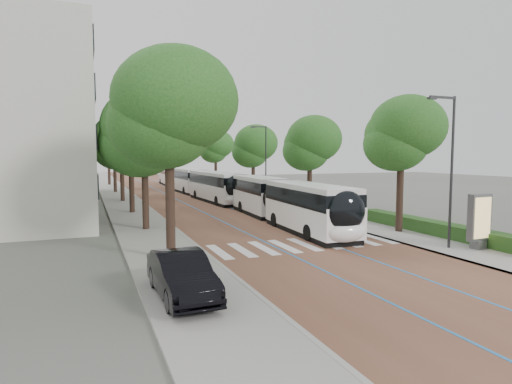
% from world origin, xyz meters
% --- Properties ---
extents(ground, '(160.00, 160.00, 0.00)m').
position_xyz_m(ground, '(0.00, 0.00, 0.00)').
color(ground, '#51544C').
rests_on(ground, ground).
extents(road, '(11.00, 140.00, 0.02)m').
position_xyz_m(road, '(0.00, 40.00, 0.01)').
color(road, brown).
rests_on(road, ground).
extents(sidewalk_left, '(4.00, 140.00, 0.12)m').
position_xyz_m(sidewalk_left, '(-7.50, 40.00, 0.06)').
color(sidewalk_left, gray).
rests_on(sidewalk_left, ground).
extents(sidewalk_right, '(4.00, 140.00, 0.12)m').
position_xyz_m(sidewalk_right, '(7.50, 40.00, 0.06)').
color(sidewalk_right, gray).
rests_on(sidewalk_right, ground).
extents(kerb_left, '(0.20, 140.00, 0.14)m').
position_xyz_m(kerb_left, '(-5.60, 40.00, 0.06)').
color(kerb_left, gray).
rests_on(kerb_left, ground).
extents(kerb_right, '(0.20, 140.00, 0.14)m').
position_xyz_m(kerb_right, '(5.60, 40.00, 0.06)').
color(kerb_right, gray).
rests_on(kerb_right, ground).
extents(zebra_crossing, '(10.55, 3.60, 0.01)m').
position_xyz_m(zebra_crossing, '(0.20, 1.00, 0.03)').
color(zebra_crossing, silver).
rests_on(zebra_crossing, ground).
extents(lane_line_left, '(0.12, 126.00, 0.01)m').
position_xyz_m(lane_line_left, '(-1.60, 40.00, 0.02)').
color(lane_line_left, '#236EB3').
rests_on(lane_line_left, road).
extents(lane_line_right, '(0.12, 126.00, 0.01)m').
position_xyz_m(lane_line_right, '(1.60, 40.00, 0.02)').
color(lane_line_right, '#236EB3').
rests_on(lane_line_right, road).
extents(hedge, '(1.20, 14.00, 0.80)m').
position_xyz_m(hedge, '(9.10, 0.00, 0.52)').
color(hedge, '#1C4417').
rests_on(hedge, sidewalk_right).
extents(streetlight_near, '(1.82, 0.20, 8.00)m').
position_xyz_m(streetlight_near, '(6.62, -3.00, 4.82)').
color(streetlight_near, '#29292C').
rests_on(streetlight_near, sidewalk_right).
extents(streetlight_far, '(1.82, 0.20, 8.00)m').
position_xyz_m(streetlight_far, '(6.62, 22.00, 4.82)').
color(streetlight_far, '#29292C').
rests_on(streetlight_far, sidewalk_right).
extents(lamp_post_left, '(0.14, 0.14, 8.00)m').
position_xyz_m(lamp_post_left, '(-6.10, 8.00, 4.12)').
color(lamp_post_left, '#29292C').
rests_on(lamp_post_left, sidewalk_left).
extents(trees_left, '(6.49, 60.52, 9.47)m').
position_xyz_m(trees_left, '(-7.50, 24.16, 6.51)').
color(trees_left, black).
rests_on(trees_left, ground).
extents(trees_right, '(5.25, 46.93, 8.30)m').
position_xyz_m(trees_right, '(7.70, 22.92, 6.00)').
color(trees_right, black).
rests_on(trees_right, ground).
extents(lead_bus, '(3.35, 18.49, 3.20)m').
position_xyz_m(lead_bus, '(2.35, 7.87, 1.63)').
color(lead_bus, black).
rests_on(lead_bus, ground).
extents(bus_queued_0, '(3.08, 12.50, 3.20)m').
position_xyz_m(bus_queued_0, '(1.92, 23.80, 1.62)').
color(bus_queued_0, white).
rests_on(bus_queued_0, ground).
extents(bus_queued_1, '(3.02, 12.49, 3.20)m').
position_xyz_m(bus_queued_1, '(1.59, 37.26, 1.62)').
color(bus_queued_1, white).
rests_on(bus_queued_1, ground).
extents(bus_queued_2, '(2.99, 12.48, 3.20)m').
position_xyz_m(bus_queued_2, '(2.03, 51.13, 1.62)').
color(bus_queued_2, white).
rests_on(bus_queued_2, ground).
extents(ad_panel, '(1.42, 0.57, 2.92)m').
position_xyz_m(ad_panel, '(8.01, -3.81, 1.65)').
color(ad_panel, '#59595B').
rests_on(ad_panel, sidewalk_right).
extents(parked_car, '(1.81, 4.82, 1.57)m').
position_xyz_m(parked_car, '(-8.17, -5.61, 0.91)').
color(parked_car, black).
rests_on(parked_car, sidewalk_left).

